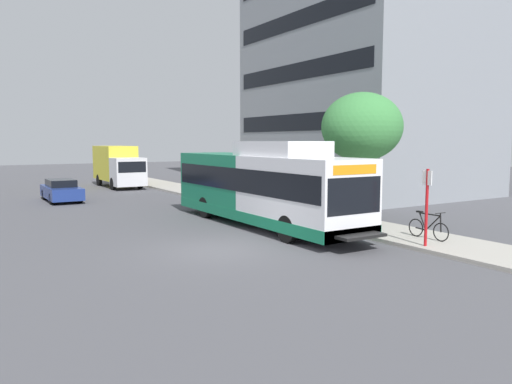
{
  "coord_description": "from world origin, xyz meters",
  "views": [
    {
      "loc": [
        -7.52,
        -14.47,
        3.67
      ],
      "look_at": [
        2.89,
        2.42,
        1.6
      ],
      "focal_mm": 34.58,
      "sensor_mm": 36.0,
      "label": 1
    }
  ],
  "objects_px": {
    "bicycle_parked": "(428,227)",
    "box_truck_background": "(118,165)",
    "transit_bus": "(262,187)",
    "parked_car_far_lane": "(61,190)",
    "street_tree_near_stop": "(362,127)",
    "bus_stop_sign_pole": "(427,201)"
  },
  "relations": [
    {
      "from": "bicycle_parked",
      "to": "box_truck_background",
      "type": "relative_size",
      "value": 0.25
    },
    {
      "from": "bus_stop_sign_pole",
      "to": "street_tree_near_stop",
      "type": "xyz_separation_m",
      "value": [
        1.77,
        5.0,
        2.6
      ]
    },
    {
      "from": "parked_car_far_lane",
      "to": "street_tree_near_stop",
      "type": "bearing_deg",
      "value": -58.54
    },
    {
      "from": "bus_stop_sign_pole",
      "to": "street_tree_near_stop",
      "type": "bearing_deg",
      "value": 70.51
    },
    {
      "from": "bicycle_parked",
      "to": "parked_car_far_lane",
      "type": "distance_m",
      "value": 21.89
    },
    {
      "from": "street_tree_near_stop",
      "to": "parked_car_far_lane",
      "type": "height_order",
      "value": "street_tree_near_stop"
    },
    {
      "from": "transit_bus",
      "to": "street_tree_near_stop",
      "type": "relative_size",
      "value": 2.18
    },
    {
      "from": "parked_car_far_lane",
      "to": "bicycle_parked",
      "type": "bearing_deg",
      "value": -65.92
    },
    {
      "from": "bicycle_parked",
      "to": "parked_car_far_lane",
      "type": "bearing_deg",
      "value": 114.08
    },
    {
      "from": "bus_stop_sign_pole",
      "to": "bicycle_parked",
      "type": "bearing_deg",
      "value": 35.41
    },
    {
      "from": "parked_car_far_lane",
      "to": "box_truck_background",
      "type": "relative_size",
      "value": 0.64
    },
    {
      "from": "box_truck_background",
      "to": "transit_bus",
      "type": "bearing_deg",
      "value": -89.69
    },
    {
      "from": "parked_car_far_lane",
      "to": "bus_stop_sign_pole",
      "type": "bearing_deg",
      "value": -69.24
    },
    {
      "from": "bus_stop_sign_pole",
      "to": "street_tree_near_stop",
      "type": "relative_size",
      "value": 0.46
    },
    {
      "from": "transit_bus",
      "to": "bicycle_parked",
      "type": "xyz_separation_m",
      "value": [
        3.18,
        -6.16,
        -1.14
      ]
    },
    {
      "from": "transit_bus",
      "to": "bus_stop_sign_pole",
      "type": "xyz_separation_m",
      "value": [
        2.11,
        -6.92,
        -0.05
      ]
    },
    {
      "from": "bus_stop_sign_pole",
      "to": "box_truck_background",
      "type": "height_order",
      "value": "box_truck_background"
    },
    {
      "from": "bus_stop_sign_pole",
      "to": "transit_bus",
      "type": "bearing_deg",
      "value": 106.98
    },
    {
      "from": "bus_stop_sign_pole",
      "to": "parked_car_far_lane",
      "type": "xyz_separation_m",
      "value": [
        -7.86,
        20.74,
        -0.99
      ]
    },
    {
      "from": "street_tree_near_stop",
      "to": "bus_stop_sign_pole",
      "type": "bearing_deg",
      "value": -109.49
    },
    {
      "from": "bus_stop_sign_pole",
      "to": "parked_car_far_lane",
      "type": "relative_size",
      "value": 0.58
    },
    {
      "from": "bicycle_parked",
      "to": "parked_car_far_lane",
      "type": "height_order",
      "value": "parked_car_far_lane"
    }
  ]
}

